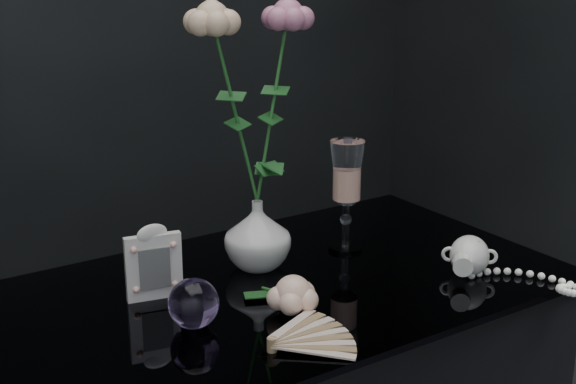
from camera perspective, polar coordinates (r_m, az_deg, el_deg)
vase at (r=1.46m, az=-2.17°, el=-3.04°), size 0.15×0.15×0.13m
wine_glass at (r=1.54m, az=4.18°, el=-0.30°), size 0.07×0.07×0.22m
picture_frame at (r=1.35m, az=-9.55°, el=-4.91°), size 0.11×0.09×0.13m
paperweight at (r=1.26m, az=-6.73°, el=-7.87°), size 0.10×0.10×0.08m
paper_fan at (r=1.19m, az=-1.15°, el=-10.71°), size 0.30×0.27×0.03m
loose_rose at (r=1.30m, az=0.37°, el=-7.28°), size 0.18×0.21×0.06m
pearl_jar at (r=1.48m, az=12.79°, el=-4.30°), size 0.35×0.35×0.07m
roses at (r=1.39m, az=-2.46°, el=7.23°), size 0.24×0.11×0.40m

